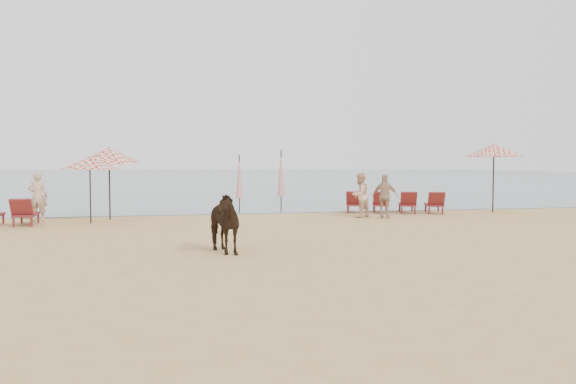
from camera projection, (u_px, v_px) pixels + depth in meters
name	position (u px, v px, depth m)	size (l,w,h in m)	color
ground	(338.00, 256.00, 11.77)	(120.00, 120.00, 0.00)	tan
sea	(190.00, 175.00, 89.89)	(160.00, 140.00, 0.06)	#51606B
lounger_cluster_right	(394.00, 203.00, 21.83)	(4.01, 2.71, 0.59)	maroon
umbrella_open_left_a	(90.00, 163.00, 18.09)	(1.90, 1.90, 2.16)	black
umbrella_open_left_b	(109.00, 155.00, 19.28)	(2.03, 2.07, 2.59)	black
umbrella_open_right	(494.00, 150.00, 22.05)	(2.23, 2.23, 2.72)	black
umbrella_closed_left	(281.00, 174.00, 22.64)	(0.30, 0.30, 2.48)	black
umbrella_closed_right	(239.00, 177.00, 22.30)	(0.28, 0.28, 2.30)	black
cow	(219.00, 222.00, 12.22)	(0.72, 1.58, 1.33)	black
beachgoer_left	(38.00, 196.00, 18.82)	(0.61, 0.40, 1.68)	tan
beachgoer_right_a	(360.00, 195.00, 20.05)	(0.78, 0.61, 1.61)	#D8A487
beachgoer_right_b	(385.00, 196.00, 19.78)	(0.92, 0.38, 1.57)	tan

